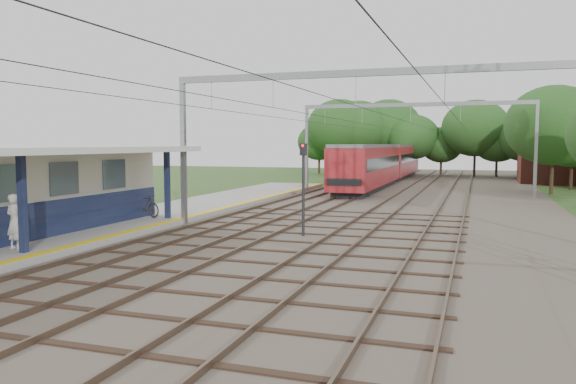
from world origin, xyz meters
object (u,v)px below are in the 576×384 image
at_px(signal_post, 303,181).
at_px(person, 15,221).
at_px(train, 385,162).
at_px(bicycle, 145,205).

bearing_deg(signal_post, person, -114.06).
relative_size(train, signal_post, 9.09).
bearing_deg(person, signal_post, -130.49).
distance_m(person, signal_post, 10.78).
bearing_deg(person, bicycle, -79.06).
xyz_separation_m(person, signal_post, (7.97, 7.19, 1.08)).
distance_m(person, train, 40.83).
height_order(person, bicycle, person).
relative_size(bicycle, signal_post, 0.49).
relative_size(bicycle, train, 0.05).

